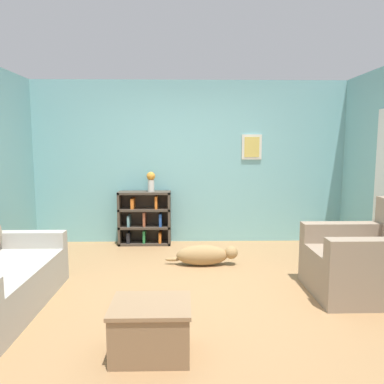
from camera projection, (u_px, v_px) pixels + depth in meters
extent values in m
plane|color=#997047|center=(193.00, 294.00, 4.01)|extent=(14.00, 14.00, 0.00)
cube|color=#7AB7BC|center=(190.00, 162.00, 6.08)|extent=(5.60, 0.10, 2.60)
cube|color=silver|center=(252.00, 147.00, 6.01)|extent=(0.32, 0.02, 0.40)
cube|color=#DBBC56|center=(252.00, 147.00, 5.99)|extent=(0.24, 0.01, 0.32)
cube|color=#ADA89E|center=(24.00, 239.00, 4.33)|extent=(0.94, 0.16, 0.18)
cube|color=#42382D|center=(120.00, 218.00, 5.95)|extent=(0.04, 0.29, 0.85)
cube|color=#42382D|center=(169.00, 218.00, 5.97)|extent=(0.04, 0.29, 0.85)
cube|color=#42382D|center=(146.00, 216.00, 6.09)|extent=(0.82, 0.02, 0.85)
cube|color=#42382D|center=(145.00, 243.00, 6.01)|extent=(0.82, 0.29, 0.04)
cube|color=#42382D|center=(145.00, 227.00, 5.98)|extent=(0.82, 0.29, 0.04)
cube|color=#42382D|center=(145.00, 209.00, 5.94)|extent=(0.82, 0.29, 0.04)
cube|color=#42382D|center=(144.00, 193.00, 5.91)|extent=(0.82, 0.29, 0.04)
cube|color=black|center=(129.00, 238.00, 5.98)|extent=(0.05, 0.22, 0.18)
cube|color=#60939E|center=(129.00, 221.00, 5.95)|extent=(0.04, 0.22, 0.17)
cube|color=orange|center=(133.00, 203.00, 5.92)|extent=(0.05, 0.22, 0.16)
cube|color=#287A3D|center=(144.00, 237.00, 5.99)|extent=(0.04, 0.22, 0.21)
cube|color=brown|center=(145.00, 219.00, 5.95)|extent=(0.04, 0.22, 0.23)
cube|color=orange|center=(156.00, 202.00, 5.92)|extent=(0.04, 0.22, 0.20)
cube|color=orange|center=(160.00, 238.00, 5.99)|extent=(0.04, 0.22, 0.18)
cube|color=#234C9E|center=(161.00, 220.00, 5.96)|extent=(0.04, 0.22, 0.20)
cube|color=gray|center=(361.00, 272.00, 3.98)|extent=(1.06, 0.93, 0.48)
cube|color=gray|center=(382.00, 250.00, 3.56)|extent=(1.06, 0.18, 0.22)
cube|color=gray|center=(348.00, 232.00, 4.30)|extent=(1.06, 0.18, 0.22)
cube|color=#846647|center=(151.00, 328.00, 2.84)|extent=(0.58, 0.46, 0.40)
cube|color=#8F6E4D|center=(151.00, 305.00, 2.82)|extent=(0.60, 0.49, 0.03)
ellipsoid|color=#9E7A4C|center=(202.00, 255.00, 4.94)|extent=(0.68, 0.25, 0.27)
sphere|color=#9E7A4C|center=(231.00, 252.00, 4.95)|extent=(0.17, 0.17, 0.17)
ellipsoid|color=#9E7A4C|center=(173.00, 259.00, 4.98)|extent=(0.20, 0.05, 0.05)
cylinder|color=silver|center=(151.00, 186.00, 5.90)|extent=(0.10, 0.10, 0.19)
sphere|color=orange|center=(151.00, 176.00, 5.88)|extent=(0.14, 0.14, 0.14)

